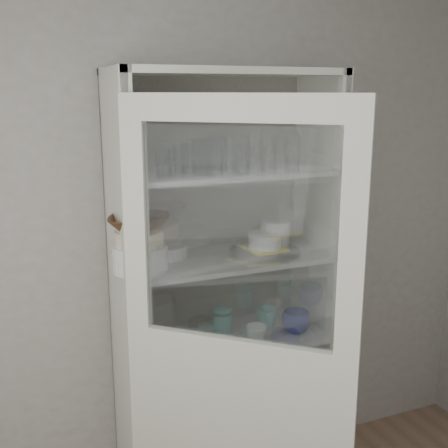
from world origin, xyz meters
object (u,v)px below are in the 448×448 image
object	(u,v)px
goblet_2	(215,147)
goblet_3	(293,146)
cream_bowl	(140,238)
grey_bowl_stack	(275,235)
yellow_trivet	(265,248)
terracotta_bowl	(139,223)
white_ramekin	(265,240)
white_canister	(137,333)
goblet_0	(141,151)
mug_teal	(267,317)
tin_box	(275,398)
pantry_cabinet	(219,316)
mug_blue	(296,322)
plate_stack_front	(140,258)
cream_dish	(203,408)
cupboard_door	(237,393)
mug_white	(256,335)
measuring_cups	(178,346)
teal_jar	(222,321)
glass_platter	(265,252)
goblet_1	(202,152)
plate_stack_back	(164,250)

from	to	relation	value
goblet_2	goblet_3	size ratio (longest dim) A/B	1.12
cream_bowl	grey_bowl_stack	xyz separation A→B (m)	(0.68, 0.07, -0.07)
yellow_trivet	goblet_2	bearing A→B (deg)	149.15
terracotta_bowl	yellow_trivet	xyz separation A→B (m)	(0.60, 0.03, -0.18)
white_ramekin	white_canister	bearing A→B (deg)	172.35
goblet_0	grey_bowl_stack	size ratio (longest dim) A/B	1.25
mug_teal	tin_box	bearing A→B (deg)	-79.85
goblet_0	mug_teal	world-z (taller)	goblet_0
goblet_3	mug_teal	world-z (taller)	goblet_3
grey_bowl_stack	white_canister	xyz separation A→B (m)	(-0.68, 0.03, -0.40)
pantry_cabinet	yellow_trivet	distance (m)	0.41
pantry_cabinet	mug_blue	bearing A→B (deg)	-24.48
plate_stack_front	white_canister	size ratio (longest dim) A/B	1.72
cream_dish	cupboard_door	bearing A→B (deg)	-95.98
plate_stack_front	mug_white	xyz separation A→B (m)	(0.51, -0.08, -0.41)
pantry_cabinet	mug_blue	size ratio (longest dim) A/B	15.71
grey_bowl_stack	mug_teal	xyz separation A→B (m)	(-0.03, 0.01, -0.42)
plate_stack_front	measuring_cups	xyz separation A→B (m)	(0.16, 0.01, -0.44)
plate_stack_front	terracotta_bowl	world-z (taller)	terracotta_bowl
goblet_0	yellow_trivet	xyz separation A→B (m)	(0.53, -0.16, -0.46)
grey_bowl_stack	white_ramekin	bearing A→B (deg)	-148.41
teal_jar	mug_white	bearing A→B (deg)	-64.26
grey_bowl_stack	cream_dish	world-z (taller)	grey_bowl_stack
terracotta_bowl	measuring_cups	distance (m)	0.61
grey_bowl_stack	white_canister	distance (m)	0.79
mug_teal	white_canister	xyz separation A→B (m)	(-0.65, 0.02, 0.02)
cream_bowl	yellow_trivet	xyz separation A→B (m)	(0.60, 0.03, -0.12)
white_canister	plate_stack_front	bearing A→B (deg)	-90.00
white_canister	cupboard_door	bearing A→B (deg)	-66.32
goblet_0	measuring_cups	world-z (taller)	goblet_0
plate_stack_front	white_ramekin	world-z (taller)	plate_stack_front
goblet_3	cream_bowl	world-z (taller)	goblet_3
goblet_0	tin_box	bearing A→B (deg)	-14.59
white_ramekin	grey_bowl_stack	xyz separation A→B (m)	(0.08, 0.05, 0.01)
cupboard_door	measuring_cups	size ratio (longest dim) A/B	20.46
goblet_2	mug_white	size ratio (longest dim) A/B	1.87
goblet_2	yellow_trivet	xyz separation A→B (m)	(0.20, -0.12, -0.47)
terracotta_bowl	teal_jar	world-z (taller)	terracotta_bowl
white_ramekin	yellow_trivet	bearing A→B (deg)	0.00
mug_blue	white_canister	size ratio (longest dim) A/B	0.98
goblet_0	glass_platter	world-z (taller)	goblet_0
goblet_1	white_canister	bearing A→B (deg)	-175.60
goblet_1	terracotta_bowl	xyz separation A→B (m)	(-0.33, -0.13, -0.27)
plate_stack_back	terracotta_bowl	xyz separation A→B (m)	(-0.15, -0.16, 0.18)
white_ramekin	measuring_cups	xyz separation A→B (m)	(-0.44, -0.02, -0.44)
cream_dish	goblet_3	bearing A→B (deg)	11.11
cupboard_door	white_ramekin	distance (m)	0.75
terracotta_bowl	white_ramekin	bearing A→B (deg)	2.44
goblet_3	mug_teal	size ratio (longest dim) A/B	1.61
glass_platter	tin_box	bearing A→B (deg)	3.87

